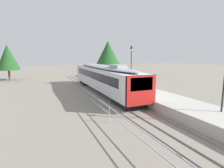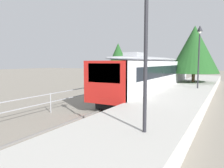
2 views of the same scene
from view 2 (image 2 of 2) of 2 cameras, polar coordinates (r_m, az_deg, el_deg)
ground_plane at (r=14.55m, az=-12.30°, el=-6.82°), size 160.00×160.00×0.00m
track_rails at (r=12.82m, az=-2.00°, el=-8.24°), size 3.20×60.00×0.14m
commuter_train at (r=21.05m, az=11.02°, el=2.97°), size 2.82×19.05×3.74m
station_platform at (r=11.47m, az=12.26°, el=-7.93°), size 3.90×60.00×0.90m
platform_lamp_mid_platform at (r=6.98m, az=9.10°, el=17.94°), size 0.34×0.34×5.35m
platform_lamp_far_end at (r=19.99m, az=22.19°, el=9.61°), size 0.34×0.34×5.35m
tree_behind_carpark at (r=42.69m, az=1.63°, el=7.58°), size 4.27×4.27×6.91m
tree_behind_station_far at (r=25.82m, az=21.04°, el=8.55°), size 5.37×5.37×7.18m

